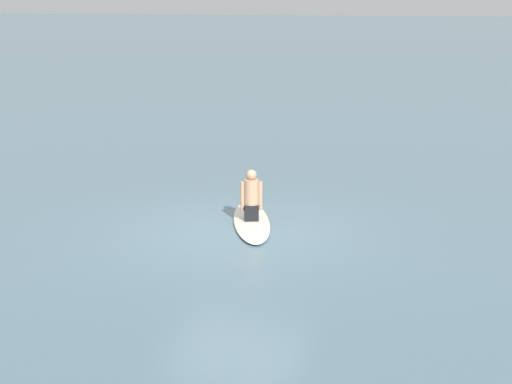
# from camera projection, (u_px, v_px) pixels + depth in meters

# --- Properties ---
(ground_plane) EXTENTS (400.00, 400.00, 0.00)m
(ground_plane) POSITION_uv_depth(u_px,v_px,m) (236.00, 234.00, 13.55)
(ground_plane) COLOR slate
(surfboard) EXTENTS (1.73, 2.85, 0.08)m
(surfboard) POSITION_uv_depth(u_px,v_px,m) (251.00, 221.00, 14.16)
(surfboard) COLOR silver
(surfboard) RESTS_ON ground
(person_paddler) EXTENTS (0.41, 0.39, 0.96)m
(person_paddler) POSITION_uv_depth(u_px,v_px,m) (251.00, 197.00, 14.04)
(person_paddler) COLOR black
(person_paddler) RESTS_ON surfboard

